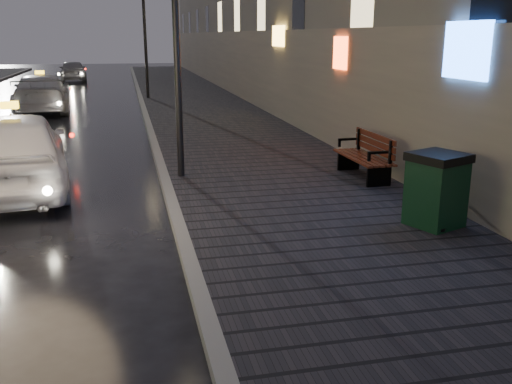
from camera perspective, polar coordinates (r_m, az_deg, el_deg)
The scene contains 10 objects.
ground at distance 6.60m, azimuth -18.63°, elevation -12.81°, with size 120.00×120.00×0.00m, color black.
sidewalk at distance 27.15m, azimuth -6.26°, elevation 9.09°, with size 4.60×58.00×0.15m, color black.
curb at distance 26.98m, azimuth -11.38°, elevation 8.84°, with size 0.20×58.00×0.15m, color slate.
lamp_near at distance 11.87m, azimuth -8.06°, elevation 17.48°, with size 0.36×0.36×5.28m.
lamp_far at distance 27.84m, azimuth -11.09°, elevation 16.10°, with size 0.36×0.36×5.28m.
bench at distance 12.09m, azimuth 11.00°, elevation 3.59°, with size 0.66×1.82×0.92m.
trash_bin at distance 9.24m, azimuth 17.58°, elevation 0.28°, with size 0.98×0.98×1.15m.
taxi_near at distance 12.23m, azimuth -23.04°, elevation 3.81°, with size 1.96×4.86×1.66m, color white.
taxi_mid at distance 24.99m, azimuth -20.65°, elevation 9.24°, with size 2.12×5.21×1.51m, color silver.
car_far at distance 41.18m, azimuth -17.84°, elevation 11.47°, with size 1.65×4.10×1.40m, color gray.
Camera 1 is at (0.79, -5.81, 3.04)m, focal length 40.00 mm.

